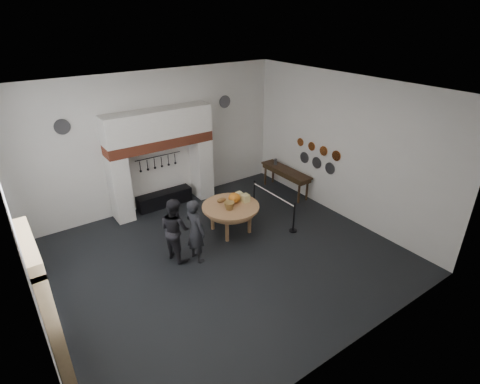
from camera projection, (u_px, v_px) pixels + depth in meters
floor at (223, 257)px, 10.30m from camera, size 9.00×8.00×0.02m
ceiling at (219, 92)px, 8.31m from camera, size 9.00×8.00×0.02m
wall_back at (156, 141)px, 12.24m from camera, size 9.00×0.02×4.50m
wall_front at (347, 264)px, 6.37m from camera, size 9.00×0.02×4.50m
wall_left at (18, 242)px, 6.99m from camera, size 0.02×8.00×4.50m
wall_right at (343, 148)px, 11.62m from camera, size 0.02×8.00×4.50m
chimney_pier_left at (120, 189)px, 11.75m from camera, size 0.55×0.70×2.15m
chimney_pier_right at (202, 168)px, 13.27m from camera, size 0.55×0.70×2.15m
hearth_brick_band at (160, 142)px, 11.96m from camera, size 3.50×0.72×0.32m
chimney_hood at (158, 124)px, 11.69m from camera, size 3.50×0.70×0.90m
iron_range at (165, 199)px, 12.92m from camera, size 1.90×0.45×0.50m
utensil_rail at (158, 156)px, 12.41m from camera, size 1.60×0.02×0.02m
door_recess at (42, 313)px, 6.71m from camera, size 0.04×1.10×2.50m
door_jamb_near at (55, 334)px, 6.22m from camera, size 0.22×0.30×2.60m
door_jamb_far at (40, 288)px, 7.25m from camera, size 0.22×0.30×2.60m
door_lintel at (28, 247)px, 6.14m from camera, size 0.22×1.70×0.30m
wall_plaque at (24, 249)px, 7.89m from camera, size 0.05×0.34×0.44m
work_table at (231, 207)px, 11.17m from camera, size 2.16×2.16×0.07m
pumpkin at (234, 198)px, 11.27m from camera, size 0.36×0.36×0.31m
cheese_block_big at (245, 198)px, 11.33m from camera, size 0.22×0.22×0.24m
cheese_block_small at (239, 195)px, 11.55m from camera, size 0.18×0.18×0.20m
wicker_basket at (229, 206)px, 10.92m from camera, size 0.40×0.40×0.22m
bread_loaf at (222, 200)px, 11.34m from camera, size 0.31×0.18×0.13m
visitor_near at (195, 231)px, 9.85m from camera, size 0.53×0.72×1.81m
visitor_far at (175, 229)px, 9.94m from camera, size 0.85×0.99×1.78m
side_table at (286, 170)px, 13.58m from camera, size 0.55×2.20×0.06m
pewter_jug at (275, 162)px, 13.96m from camera, size 0.12×0.12×0.22m
copper_pan_a at (336, 156)px, 11.88m from camera, size 0.03×0.34×0.34m
copper_pan_b at (324, 151)px, 12.29m from camera, size 0.03×0.32×0.32m
copper_pan_c at (312, 146)px, 12.69m from camera, size 0.03×0.30×0.30m
copper_pan_d at (300, 142)px, 13.09m from camera, size 0.03×0.28×0.28m
pewter_plate_left at (330, 168)px, 12.25m from camera, size 0.03×0.40×0.40m
pewter_plate_mid at (317, 163)px, 12.69m from camera, size 0.03×0.40×0.40m
pewter_plate_right at (304, 158)px, 13.13m from camera, size 0.03×0.40×0.40m
pewter_plate_back_left at (62, 127)px, 10.40m from camera, size 0.44×0.03×0.44m
pewter_plate_back_right at (225, 102)px, 13.18m from camera, size 0.44×0.03×0.44m
barrier_post_near at (294, 218)px, 11.32m from camera, size 0.05×0.05×0.90m
barrier_post_far at (254, 194)px, 12.79m from camera, size 0.05×0.05×0.90m
barrier_rope at (273, 194)px, 11.88m from camera, size 0.04×2.00×0.04m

